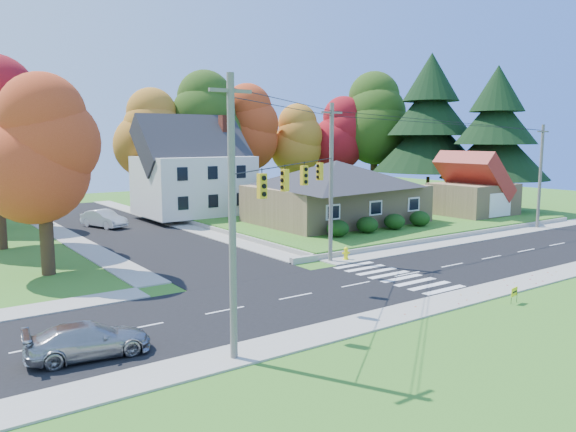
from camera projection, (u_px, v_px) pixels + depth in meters
name	position (u px, v px, depth m)	size (l,w,h in m)	color
ground	(407.00, 274.00, 32.50)	(120.00, 120.00, 0.00)	#3D7923
road_main	(407.00, 274.00, 32.50)	(90.00, 8.00, 0.02)	black
road_cross	(121.00, 228.00, 48.98)	(8.00, 44.00, 0.02)	black
sidewalk_north	(350.00, 259.00, 36.54)	(90.00, 2.00, 0.08)	#9C9A90
sidewalk_south	(481.00, 293.00, 28.45)	(90.00, 2.00, 0.08)	#9C9A90
lawn	(342.00, 214.00, 56.89)	(30.00, 30.00, 0.50)	#3D7923
ranch_house	(336.00, 190.00, 49.57)	(14.60, 10.60, 5.40)	tan
colonial_house	(194.00, 172.00, 54.56)	(10.40, 8.40, 9.60)	silver
garage	(473.00, 190.00, 54.37)	(7.30, 6.30, 4.60)	tan
hedge_row	(381.00, 223.00, 44.56)	(10.70, 1.70, 1.27)	#163A10
traffic_infrastructure	(391.00, 184.00, 32.80)	(38.10, 10.66, 10.00)	#666059
tree_lot_0	(149.00, 134.00, 57.74)	(6.72, 6.72, 12.51)	#3F2A19
tree_lot_1	(206.00, 121.00, 60.18)	(7.84, 7.84, 14.60)	#3F2A19
tree_lot_2	(249.00, 128.00, 64.50)	(7.28, 7.28, 13.56)	#3F2A19
tree_lot_3	(296.00, 140.00, 67.30)	(6.16, 6.16, 11.47)	#3F2A19
tree_lot_4	(340.00, 134.00, 69.82)	(6.72, 6.72, 12.51)	#3F2A19
tree_lot_5	(375.00, 119.00, 70.22)	(8.40, 8.40, 15.64)	#3F2A19
conifer_east_a	(430.00, 125.00, 64.43)	(12.80, 12.80, 16.96)	#3F2A19
conifer_east_b	(496.00, 134.00, 58.68)	(11.20, 11.20, 14.84)	#3F2A19
tree_west_0	(41.00, 150.00, 31.53)	(6.16, 6.16, 11.47)	#3F2A19
silver_sedan	(88.00, 340.00, 20.12)	(1.77, 4.34, 1.26)	#97979B
white_car	(104.00, 219.00, 49.44)	(1.63, 4.68, 1.54)	silver
fire_hydrant	(346.00, 254.00, 36.17)	(0.51, 0.39, 0.89)	#FFF30B
yard_sign	(514.00, 292.00, 26.72)	(0.62, 0.14, 0.78)	black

